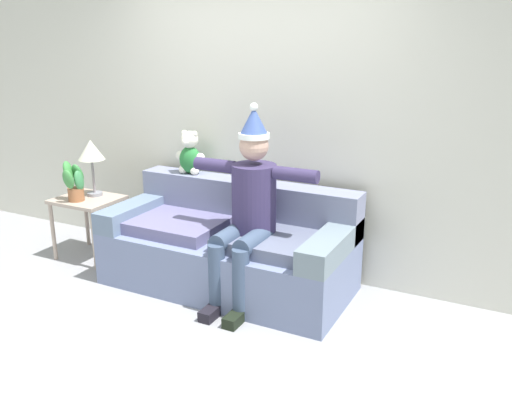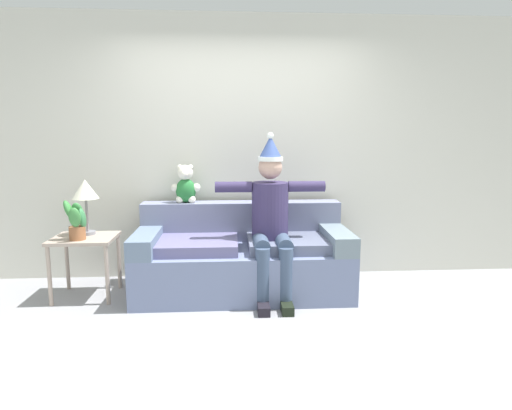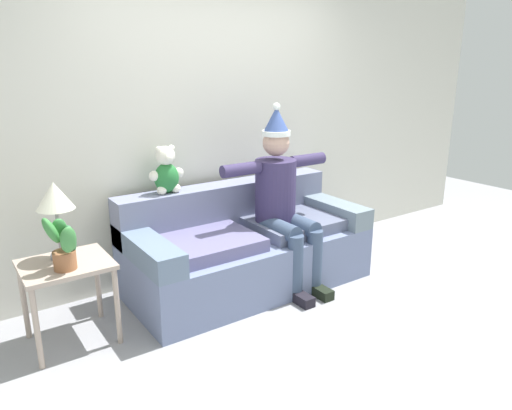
{
  "view_description": "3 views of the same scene",
  "coord_description": "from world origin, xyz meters",
  "views": [
    {
      "loc": [
        2.05,
        -2.52,
        1.95
      ],
      "look_at": [
        0.29,
        0.92,
        0.75
      ],
      "focal_mm": 37.53,
      "sensor_mm": 36.0,
      "label": 1
    },
    {
      "loc": [
        -0.13,
        -3.0,
        1.49
      ],
      "look_at": [
        0.12,
        0.87,
        0.86
      ],
      "focal_mm": 30.24,
      "sensor_mm": 36.0,
      "label": 2
    },
    {
      "loc": [
        -2.06,
        -2.12,
        1.81
      ],
      "look_at": [
        0.07,
        0.96,
        0.7
      ],
      "focal_mm": 33.43,
      "sensor_mm": 36.0,
      "label": 3
    }
  ],
  "objects": [
    {
      "name": "couch",
      "position": [
        0.0,
        1.01,
        0.33
      ],
      "size": [
        1.99,
        0.91,
        0.82
      ],
      "color": "slate",
      "rests_on": "ground_plane"
    },
    {
      "name": "person_seated",
      "position": [
        0.26,
        0.85,
        0.77
      ],
      "size": [
        1.02,
        0.77,
        1.52
      ],
      "color": "#372E54",
      "rests_on": "ground_plane"
    },
    {
      "name": "table_lamp",
      "position": [
        -1.45,
        1.04,
        0.97
      ],
      "size": [
        0.24,
        0.24,
        0.52
      ],
      "color": "gray",
      "rests_on": "side_table"
    },
    {
      "name": "ground_plane",
      "position": [
        0.0,
        0.0,
        0.0
      ],
      "size": [
        10.0,
        10.0,
        0.0
      ],
      "primitive_type": "plane",
      "color": "#95959A"
    },
    {
      "name": "teddy_bear",
      "position": [
        -0.55,
        1.3,
        0.99
      ],
      "size": [
        0.29,
        0.17,
        0.38
      ],
      "color": "#287636",
      "rests_on": "couch"
    },
    {
      "name": "side_table",
      "position": [
        -1.45,
        0.94,
        0.48
      ],
      "size": [
        0.56,
        0.48,
        0.57
      ],
      "color": "#B09B8B",
      "rests_on": "ground_plane"
    },
    {
      "name": "potted_plant",
      "position": [
        -1.47,
        0.83,
        0.74
      ],
      "size": [
        0.21,
        0.25,
        0.37
      ],
      "color": "#9A5F3B",
      "rests_on": "side_table"
    },
    {
      "name": "back_wall",
      "position": [
        0.0,
        1.55,
        1.35
      ],
      "size": [
        7.0,
        0.1,
        2.7
      ],
      "primitive_type": "cube",
      "color": "silver",
      "rests_on": "ground_plane"
    }
  ]
}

